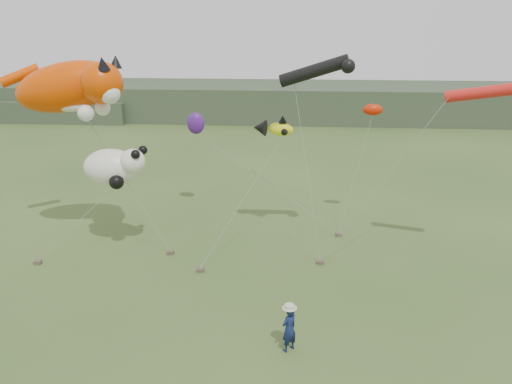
# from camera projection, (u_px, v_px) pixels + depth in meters

# --- Properties ---
(ground) EXTENTS (120.00, 120.00, 0.00)m
(ground) POSITION_uv_depth(u_px,v_px,m) (238.00, 318.00, 20.04)
(ground) COLOR #385123
(ground) RESTS_ON ground
(headland) EXTENTS (90.00, 13.00, 4.00)m
(headland) POSITION_uv_depth(u_px,v_px,m) (253.00, 102.00, 61.81)
(headland) COLOR #2D3D28
(headland) RESTS_ON ground
(festival_attendant) EXTENTS (0.76, 0.76, 1.78)m
(festival_attendant) POSITION_uv_depth(u_px,v_px,m) (289.00, 329.00, 17.79)
(festival_attendant) COLOR #121D45
(festival_attendant) RESTS_ON ground
(sandbag_anchors) EXTENTS (15.34, 4.98, 0.17)m
(sandbag_anchors) POSITION_uv_depth(u_px,v_px,m) (216.00, 256.00, 25.16)
(sandbag_anchors) COLOR brown
(sandbag_anchors) RESTS_ON ground
(cat_kite) EXTENTS (7.01, 3.74, 3.36)m
(cat_kite) POSITION_uv_depth(u_px,v_px,m) (75.00, 87.00, 24.22)
(cat_kite) COLOR #DA3F00
(cat_kite) RESTS_ON ground
(fish_kite) EXTENTS (2.28, 1.51, 1.14)m
(fish_kite) POSITION_uv_depth(u_px,v_px,m) (273.00, 128.00, 26.16)
(fish_kite) COLOR yellow
(fish_kite) RESTS_ON ground
(tube_kites) EXTENTS (10.55, 2.80, 2.12)m
(tube_kites) POSITION_uv_depth(u_px,v_px,m) (380.00, 78.00, 22.95)
(tube_kites) COLOR black
(tube_kites) RESTS_ON ground
(panda_kite) EXTENTS (3.25, 2.10, 2.02)m
(panda_kite) POSITION_uv_depth(u_px,v_px,m) (115.00, 167.00, 24.78)
(panda_kite) COLOR white
(panda_kite) RESTS_ON ground
(misc_kites) EXTENTS (11.25, 1.98, 2.13)m
(misc_kites) POSITION_uv_depth(u_px,v_px,m) (248.00, 119.00, 29.06)
(misc_kites) COLOR red
(misc_kites) RESTS_ON ground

